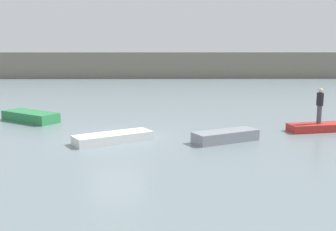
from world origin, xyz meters
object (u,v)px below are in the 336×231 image
rowboat_green (31,117)px  rowboat_white (113,138)px  person_dark_shirt (320,104)px  rowboat_red (318,127)px  rowboat_grey (225,136)px

rowboat_green → rowboat_white: bearing=-10.1°
person_dark_shirt → rowboat_green: bearing=169.8°
rowboat_green → rowboat_white: (4.79, -4.70, -0.07)m
rowboat_green → person_dark_shirt: bearing=24.1°
rowboat_green → rowboat_red: 14.39m
rowboat_red → person_dark_shirt: (0.00, 0.00, 1.10)m
rowboat_green → rowboat_grey: (9.52, -4.66, -0.02)m
rowboat_grey → rowboat_red: rowboat_grey is taller
rowboat_white → person_dark_shirt: bearing=-17.3°
rowboat_red → person_dark_shirt: bearing=0.0°
rowboat_white → rowboat_red: size_ratio=1.16×
rowboat_grey → rowboat_white: bearing=153.5°
rowboat_grey → rowboat_red: (4.64, 2.11, -0.05)m
rowboat_white → person_dark_shirt: person_dark_shirt is taller
person_dark_shirt → rowboat_red: bearing=0.0°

